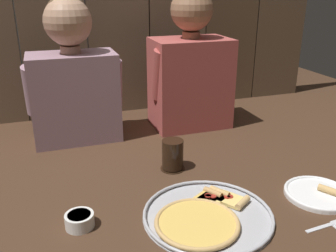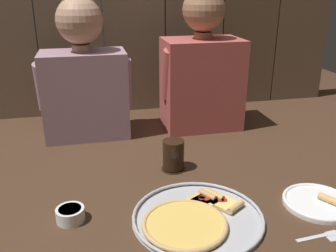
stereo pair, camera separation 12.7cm
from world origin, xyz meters
name	(u,v)px [view 1 (the left image)]	position (x,y,z in m)	size (l,w,h in m)	color
ground_plane	(175,186)	(0.00, 0.00, 0.00)	(3.20, 3.20, 0.00)	#422B1C
pizza_tray	(205,216)	(0.02, -0.21, 0.01)	(0.38, 0.38, 0.03)	#B2B2B7
dinner_plate	(318,193)	(0.42, -0.21, 0.01)	(0.21, 0.21, 0.03)	white
drinking_glass	(173,155)	(0.03, 0.12, 0.06)	(0.09, 0.09, 0.11)	black
dipping_bowl	(80,220)	(-0.33, -0.12, 0.02)	(0.08, 0.08, 0.04)	white
table_fork	(326,225)	(0.33, -0.35, 0.00)	(0.13, 0.03, 0.01)	silver
diner_left	(73,75)	(-0.26, 0.53, 0.28)	(0.39, 0.21, 0.60)	gray
diner_right	(191,65)	(0.26, 0.53, 0.29)	(0.39, 0.24, 0.63)	#AD4C47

